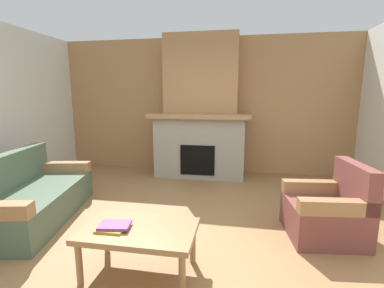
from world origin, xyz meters
name	(u,v)px	position (x,y,z in m)	size (l,w,h in m)	color
ground	(165,241)	(0.00, 0.00, 0.00)	(9.00, 9.00, 0.00)	olive
wall_back_wood_panel	(203,106)	(0.00, 3.00, 1.35)	(6.00, 0.12, 2.70)	#A87A4C
fireplace	(201,116)	(0.00, 2.62, 1.16)	(1.90, 0.82, 2.70)	gray
couch	(30,198)	(-1.83, 0.23, 0.29)	(1.18, 1.93, 0.85)	#4C604C
armchair	(328,211)	(1.76, 0.44, 0.29)	(0.84, 0.84, 0.85)	brown
coffee_table	(139,234)	(-0.08, -0.56, 0.38)	(1.00, 0.60, 0.43)	#997047
book_stack_near_edge	(113,227)	(-0.29, -0.61, 0.45)	(0.29, 0.23, 0.04)	gold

